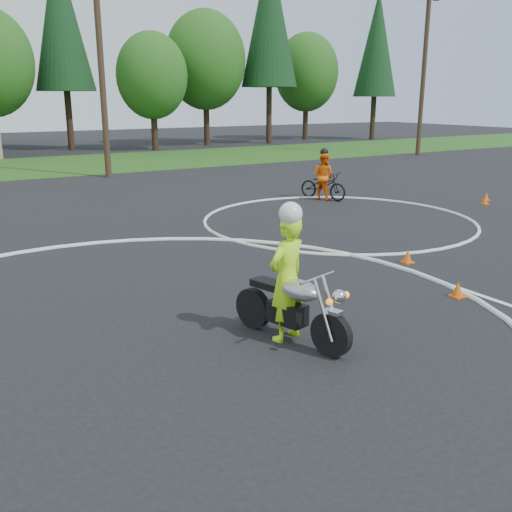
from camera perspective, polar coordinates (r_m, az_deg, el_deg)
ground at (r=6.84m, az=-2.28°, el=-15.96°), size 120.00×120.00×0.00m
course_markings at (r=11.27m, az=-3.31°, el=-2.89°), size 19.05×19.05×0.12m
primary_motorcycle at (r=8.56m, az=3.68°, el=-5.09°), size 0.86×2.14×1.15m
rider_primary_grp at (r=8.50m, az=3.13°, el=-1.87°), size 0.80×0.64×2.13m
rider_second_grp at (r=20.82m, az=6.75°, el=7.42°), size 1.23×2.02×1.83m
traffic_cones at (r=11.82m, az=13.65°, el=-1.78°), size 21.30×12.26×0.30m
treeline at (r=43.54m, az=-7.66°, el=19.49°), size 38.20×8.10×14.52m
utility_poles at (r=27.30m, az=-15.28°, el=18.50°), size 41.60×1.12×10.00m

